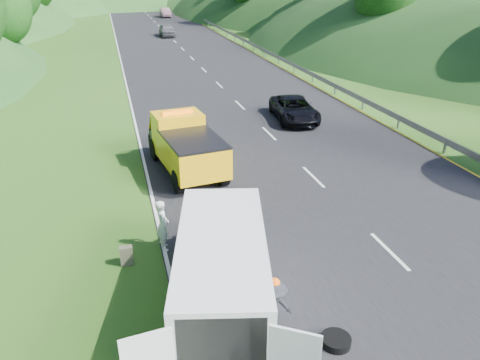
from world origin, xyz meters
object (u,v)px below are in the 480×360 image
object	(u,v)px
spare_tire	(335,345)
tow_truck	(186,145)
white_van	(222,269)
passing_suv	(294,120)
worker	(273,340)
suitcase	(127,256)
woman	(164,248)
child	(199,243)

from	to	relation	value
spare_tire	tow_truck	bearing A→B (deg)	98.49
white_van	passing_suv	size ratio (longest dim) A/B	1.49
worker	suitcase	world-z (taller)	worker
tow_truck	woman	xyz separation A→B (m)	(-1.74, -6.09, -1.21)
tow_truck	woman	distance (m)	6.45
white_van	woman	distance (m)	3.83
worker	spare_tire	world-z (taller)	worker
white_van	suitcase	world-z (taller)	white_van
tow_truck	child	bearing A→B (deg)	-103.20
woman	worker	distance (m)	5.19
tow_truck	white_van	xyz separation A→B (m)	(-0.62, -9.50, 0.12)
child	worker	distance (m)	4.90
suitcase	passing_suv	world-z (taller)	passing_suv
tow_truck	child	size ratio (longest dim) A/B	5.81
woman	suitcase	bearing A→B (deg)	112.77
woman	passing_suv	world-z (taller)	woman
suitcase	passing_suv	size ratio (longest dim) A/B	0.13
tow_truck	passing_suv	size ratio (longest dim) A/B	1.25
tow_truck	passing_suv	bearing A→B (deg)	30.65
woman	spare_tire	bearing A→B (deg)	-150.44
woman	suitcase	distance (m)	1.36
tow_truck	child	world-z (taller)	tow_truck
worker	spare_tire	size ratio (longest dim) A/B	2.35
tow_truck	child	distance (m)	6.20
white_van	woman	size ratio (longest dim) A/B	4.20
tow_truck	white_van	distance (m)	9.52
child	spare_tire	size ratio (longest dim) A/B	1.41
worker	passing_suv	distance (m)	18.12
tow_truck	woman	size ratio (longest dim) A/B	3.54
spare_tire	child	bearing A→B (deg)	113.15
tow_truck	suitcase	world-z (taller)	tow_truck
child	passing_suv	distance (m)	14.28
suitcase	white_van	bearing A→B (deg)	-50.71
tow_truck	woman	bearing A→B (deg)	-113.56
white_van	spare_tire	distance (m)	3.28
passing_suv	child	bearing A→B (deg)	-117.37
woman	white_van	bearing A→B (deg)	-165.20
spare_tire	white_van	bearing A→B (deg)	140.67
tow_truck	woman	world-z (taller)	tow_truck
worker	passing_suv	world-z (taller)	worker
white_van	worker	size ratio (longest dim) A/B	4.15
tow_truck	passing_suv	world-z (taller)	tow_truck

